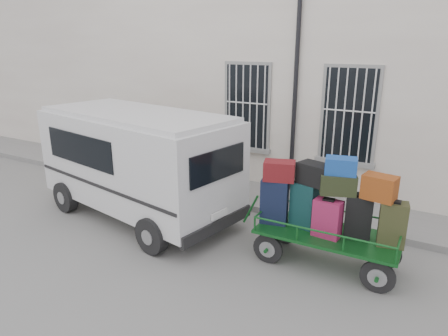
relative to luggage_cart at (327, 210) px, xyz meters
name	(u,v)px	position (x,y,z in m)	size (l,w,h in m)	color
ground	(202,228)	(-2.73, 0.16, -1.08)	(80.00, 80.00, 0.00)	slate
building	(295,73)	(-2.73, 5.66, 1.92)	(24.00, 5.15, 6.00)	beige
sidewalk	(246,194)	(-2.73, 2.36, -1.01)	(24.00, 1.70, 0.15)	gray
luggage_cart	(327,210)	(0.00, 0.00, 0.00)	(2.96, 1.14, 2.06)	black
van	(137,158)	(-4.37, 0.06, 0.33)	(5.17, 2.91, 2.46)	silver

